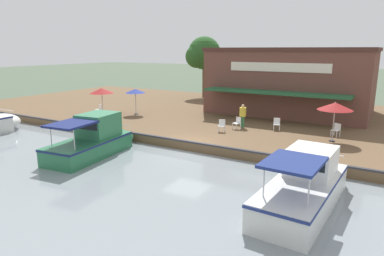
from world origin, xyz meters
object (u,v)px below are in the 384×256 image
Objects in this scene: patio_umbrella_mid_patio_left at (335,106)px; cafe_chair_under_first_umbrella at (336,129)px; patio_umbrella_mid_patio_right at (102,91)px; person_mid_patio at (243,113)px; cafe_chair_far_corner_seat at (96,116)px; motorboat_outer_channel at (96,140)px; mooring_post at (299,151)px; waterfront_restaurant at (291,80)px; motorboat_second_along at (307,183)px; patio_umbrella_near_quay_edge at (135,91)px; cafe_chair_beside_entrance at (277,123)px; tree_upstream_bank at (202,54)px; cafe_chair_mid_patio at (99,109)px; cafe_chair_facing_river at (222,125)px; cafe_chair_back_row_seat at (237,123)px.

cafe_chair_under_first_umbrella is at bearing 179.68° from patio_umbrella_mid_patio_left.
patio_umbrella_mid_patio_right reaches higher than person_mid_patio.
motorboat_outer_channel reaches higher than cafe_chair_far_corner_seat.
mooring_post is (4.53, -0.93, -1.77)m from patio_umbrella_mid_patio_left.
patio_umbrella_mid_patio_left is 1.46× the size of person_mid_patio.
waterfront_restaurant is 5.65× the size of patio_umbrella_mid_patio_right.
patio_umbrella_mid_patio_right reaches higher than motorboat_second_along.
waterfront_restaurant is 13.93m from patio_umbrella_near_quay_edge.
tree_upstream_bank is (-12.67, -12.99, 4.54)m from cafe_chair_beside_entrance.
patio_umbrella_mid_patio_right is at bearing -81.04° from cafe_chair_beside_entrance.
waterfront_restaurant is at bearing -162.79° from motorboat_second_along.
patio_umbrella_mid_patio_right is (10.08, -13.32, -0.72)m from waterfront_restaurant.
patio_umbrella_mid_patio_right is 1.82m from cafe_chair_mid_patio.
cafe_chair_under_first_umbrella is at bearing 33.89° from waterfront_restaurant.
cafe_chair_far_corner_seat is 17.97m from motorboat_second_along.
cafe_chair_facing_river is 0.12× the size of tree_upstream_bank.
cafe_chair_back_row_seat reaches higher than mooring_post.
motorboat_second_along reaches higher than cafe_chair_facing_river.
motorboat_second_along is at bearing 68.37° from patio_umbrella_mid_patio_right.
patio_umbrella_near_quay_edge is 10.09m from cafe_chair_back_row_seat.
cafe_chair_back_row_seat is at bearing -66.05° from cafe_chair_beside_entrance.
cafe_chair_beside_entrance is (0.24, -3.89, 0.00)m from cafe_chair_under_first_umbrella.
motorboat_second_along is (9.32, 6.67, -0.80)m from person_mid_patio.
motorboat_outer_channel reaches higher than person_mid_patio.
motorboat_second_along is at bearing 23.58° from cafe_chair_beside_entrance.
motorboat_second_along is at bearing 37.59° from tree_upstream_bank.
cafe_chair_back_row_seat is at bearing 94.17° from cafe_chair_mid_patio.
cafe_chair_mid_patio is at bearing -135.53° from motorboat_outer_channel.
motorboat_outer_channel is at bearing -41.35° from cafe_chair_beside_entrance.
mooring_post is at bearing -11.56° from patio_umbrella_mid_patio_left.
waterfront_restaurant is at bearing 171.41° from cafe_chair_back_row_seat.
patio_umbrella_mid_patio_left is at bearing -0.32° from cafe_chair_under_first_umbrella.
tree_upstream_bank is at bearing -129.47° from patio_umbrella_mid_patio_left.
cafe_chair_back_row_seat is 0.50× the size of person_mid_patio.
patio_umbrella_mid_patio_left reaches higher than cafe_chair_far_corner_seat.
patio_umbrella_mid_patio_left is 2.91× the size of cafe_chair_mid_patio.
patio_umbrella_mid_patio_right reaches higher than motorboat_outer_channel.
cafe_chair_under_first_umbrella is 0.12× the size of motorboat_second_along.
motorboat_second_along is at bearing 17.97° from mooring_post.
mooring_post is at bearing -162.03° from motorboat_second_along.
patio_umbrella_mid_patio_right is 1.42× the size of person_mid_patio.
patio_umbrella_near_quay_edge is 1.34× the size of person_mid_patio.
person_mid_patio is at bearing -97.44° from patio_umbrella_mid_patio_left.
patio_umbrella_mid_patio_right reaches higher than cafe_chair_mid_patio.
cafe_chair_facing_river and cafe_chair_mid_patio have the same top height.
cafe_chair_back_row_seat is 17.90m from tree_upstream_bank.
motorboat_outer_channel reaches higher than cafe_chair_facing_river.
waterfront_restaurant is 16.32× the size of mooring_post.
cafe_chair_beside_entrance is at bearing 138.65° from motorboat_outer_channel.
patio_umbrella_mid_patio_left reaches higher than patio_umbrella_near_quay_edge.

